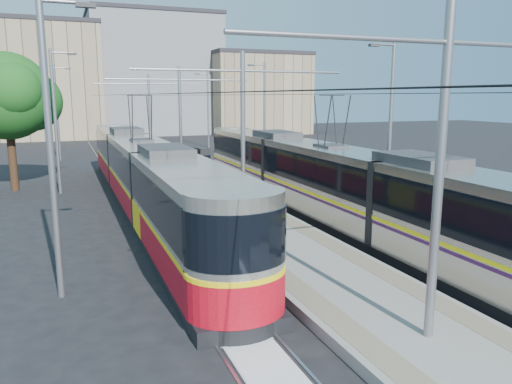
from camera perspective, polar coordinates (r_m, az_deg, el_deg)
name	(u,v)px	position (r m, az deg, el deg)	size (l,w,h in m)	color
ground	(335,285)	(15.08, 9.03, -10.48)	(160.00, 160.00, 0.00)	black
platform	(193,185)	(30.43, -7.19, 0.76)	(4.00, 50.00, 0.30)	gray
tactile_strip_left	(169,184)	(30.09, -9.88, 0.87)	(0.70, 50.00, 0.01)	gray
tactile_strip_right	(216,181)	(30.78, -4.58, 1.22)	(0.70, 50.00, 0.01)	gray
rails	(193,188)	(30.45, -7.19, 0.51)	(8.71, 70.00, 0.03)	gray
track_arrow	(259,357)	(11.19, 0.29, -18.29)	(1.20, 5.00, 0.01)	silver
tram_left	(143,173)	(25.28, -12.80, 2.08)	(2.43, 30.27, 5.50)	black
tram_right	(330,180)	(22.05, 8.42, 1.37)	(2.43, 29.15, 5.50)	black
catenary	(204,114)	(27.22, -5.94, 8.86)	(9.20, 70.00, 7.00)	gray
street_lamps	(177,116)	(33.88, -9.02, 8.60)	(15.18, 38.22, 8.00)	gray
shelter	(202,166)	(29.14, -6.17, 2.96)	(0.76, 1.09, 2.23)	black
tree	(13,98)	(32.31, -25.98, 9.66)	(5.47, 5.06, 7.95)	#382314
building_left	(35,81)	(72.17, -23.91, 11.52)	(16.32, 12.24, 14.78)	gray
building_centre	(154,75)	(77.28, -11.63, 13.01)	(18.36, 14.28, 17.18)	slate
building_right	(256,93)	(75.17, 0.03, 11.21)	(14.28, 10.20, 11.72)	gray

